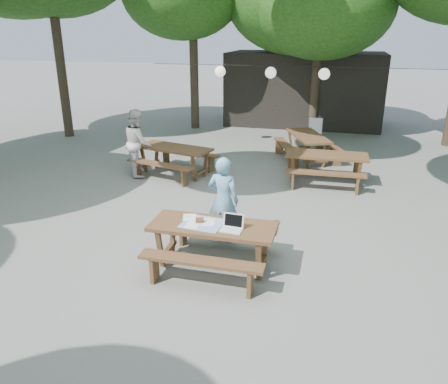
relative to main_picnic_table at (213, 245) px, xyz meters
name	(u,v)px	position (x,y,z in m)	size (l,w,h in m)	color
ground	(229,225)	(-0.15, 1.62, -0.39)	(80.00, 80.00, 0.00)	#63635E
pavilion	(305,88)	(0.35, 12.12, 1.01)	(6.00, 3.00, 2.80)	black
main_picnic_table	(213,245)	(0.00, 0.00, 0.00)	(2.00, 1.58, 0.75)	#532E1D
picnic_table_nw	(174,160)	(-2.33, 4.39, 0.00)	(2.23, 2.00, 0.75)	#532E1D
picnic_table_ne	(326,168)	(1.58, 4.72, 0.00)	(2.02, 1.63, 0.75)	#532E1D
picnic_table_far_e	(307,147)	(0.97, 6.69, 0.00)	(2.18, 2.36, 0.75)	#532E1D
woman	(223,200)	(-0.09, 0.98, 0.40)	(0.58, 0.38, 1.58)	#73ABD2
second_person	(138,143)	(-3.22, 4.12, 0.49)	(0.85, 0.66, 1.75)	silver
plastic_chair	(313,138)	(1.04, 8.42, -0.13)	(0.52, 0.52, 0.90)	white
laptop	(232,226)	(0.34, -0.08, 0.42)	(0.34, 0.28, 0.24)	white
tabletop_clutter	(202,223)	(-0.19, 0.01, 0.37)	(0.77, 0.63, 0.08)	#3763BD
paper_lanterns	(271,73)	(-0.33, 7.62, 2.02)	(9.00, 0.34, 0.38)	black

